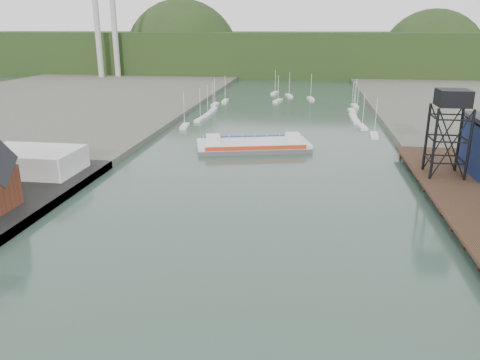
# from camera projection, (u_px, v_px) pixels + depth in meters

# --- Properties ---
(east_pier) EXTENTS (14.00, 70.00, 2.45)m
(east_pier) POSITION_uv_depth(u_px,v_px,m) (476.00, 200.00, 76.40)
(east_pier) COLOR black
(east_pier) RESTS_ON ground
(white_shed) EXTENTS (18.00, 12.00, 4.50)m
(white_shed) POSITION_uv_depth(u_px,v_px,m) (32.00, 161.00, 91.60)
(white_shed) COLOR silver
(white_shed) RESTS_ON west_quay
(lift_tower) EXTENTS (6.50, 6.50, 16.00)m
(lift_tower) POSITION_uv_depth(u_px,v_px,m) (452.00, 103.00, 84.64)
(lift_tower) COLOR black
(lift_tower) RESTS_ON east_pier
(marina_sailboats) EXTENTS (57.71, 92.65, 0.90)m
(marina_sailboats) POSITION_uv_depth(u_px,v_px,m) (283.00, 110.00, 169.87)
(marina_sailboats) COLOR silver
(marina_sailboats) RESTS_ON ground
(smokestacks) EXTENTS (11.20, 8.20, 60.00)m
(smokestacks) POSITION_uv_depth(u_px,v_px,m) (106.00, 25.00, 263.68)
(smokestacks) COLOR #A5A5A0
(smokestacks) RESTS_ON ground
(distant_hills) EXTENTS (500.00, 120.00, 80.00)m
(distant_hills) POSITION_uv_depth(u_px,v_px,m) (291.00, 56.00, 320.56)
(distant_hills) COLOR #203216
(distant_hills) RESTS_ON ground
(chain_ferry) EXTENTS (29.23, 17.38, 3.94)m
(chain_ferry) POSITION_uv_depth(u_px,v_px,m) (253.00, 145.00, 115.31)
(chain_ferry) COLOR #4E4E51
(chain_ferry) RESTS_ON ground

